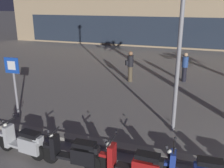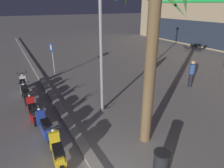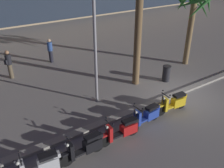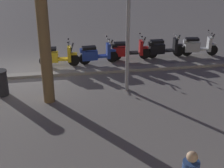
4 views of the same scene
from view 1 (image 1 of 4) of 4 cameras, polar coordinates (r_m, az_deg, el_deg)
The scene contains 6 objects.
scooter_silver_mid_centre at distance 8.06m, azimuth -19.06°, elevation -12.20°, with size 1.72×0.56×1.17m.
scooter_black_tail_end at distance 7.24m, azimuth -8.27°, elevation -15.05°, with size 1.79×0.56×1.04m.
scooter_red_lead_nearest at distance 6.78m, azimuth 5.17°, elevation -17.47°, with size 1.83×0.56×1.17m.
crossing_sign at distance 10.46m, azimuth -20.98°, elevation 0.77°, with size 0.60×0.13×2.40m.
pedestrian_window_shopping at distance 15.07m, azimuth 15.92°, elevation 3.78°, with size 0.34×0.34×1.66m.
pedestrian_strolling_near_curb at distance 14.48m, azimuth 4.08°, elevation 4.11°, with size 0.44×0.40×1.75m.
Camera 1 is at (-3.32, -6.49, 4.37)m, focal length 41.02 mm.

